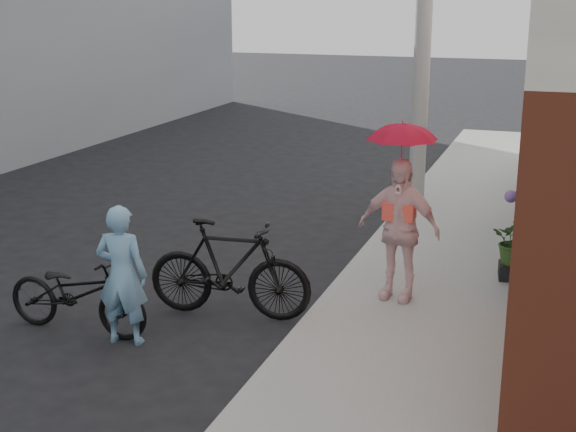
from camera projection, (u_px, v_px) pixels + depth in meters
The scene contains 11 objects.
ground at pixel (216, 330), 8.91m from camera, with size 80.00×80.00×0.00m, color black.
sidewalk at pixel (435, 287), 10.04m from camera, with size 2.20×24.00×0.12m, color gray.
curb at pixel (346, 277), 10.41m from camera, with size 0.12×24.00×0.12m, color #9E9E99.
utility_pole at pixel (425, 1), 13.07m from camera, with size 0.28×0.28×7.00m, color #9E9E99.
officer at pixel (122, 275), 8.41m from camera, with size 0.56×0.36×1.52m, color #71A6CA.
bike_left at pixel (77, 293), 8.75m from camera, with size 0.60×1.72×0.90m, color black.
bike_right at pixel (229, 269), 9.16m from camera, with size 0.54×1.92×1.15m, color black.
kimono_woman at pixel (399, 229), 9.33m from camera, with size 0.99×0.41×1.69m, color #FFD5D7.
parasol at pixel (403, 128), 9.01m from camera, with size 0.77×0.77×0.68m, color red.
planter at pixel (513, 271), 10.17m from camera, with size 0.36×0.36×0.19m, color black.
potted_plant at pixel (515, 241), 10.06m from camera, with size 0.56×0.48×0.62m, color #325722.
Camera 1 is at (3.49, -7.51, 3.62)m, focal length 50.00 mm.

